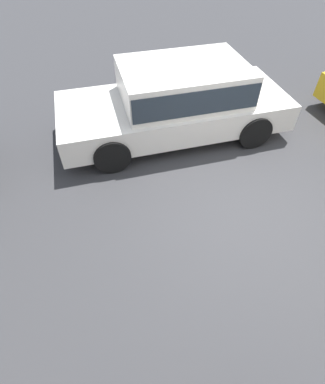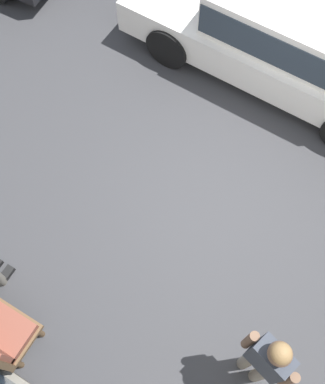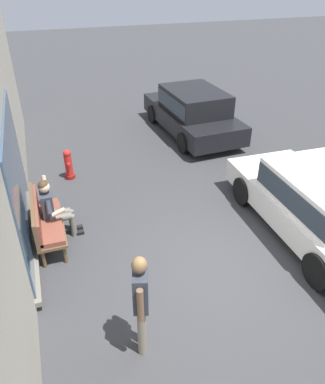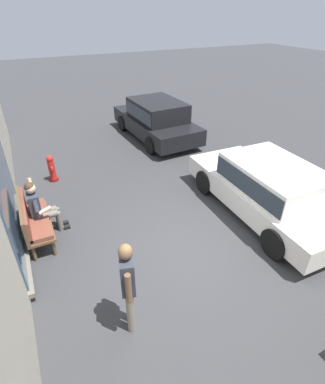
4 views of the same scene
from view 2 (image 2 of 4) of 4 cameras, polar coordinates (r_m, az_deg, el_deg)
ground_plane at (r=6.30m, az=8.08°, el=-0.96°), size 60.00×60.00×0.00m
parked_car_mid at (r=7.06m, az=15.27°, el=18.31°), size 4.45×1.97×1.39m
pedestrian_standing at (r=4.81m, az=12.17°, el=-18.97°), size 0.53×0.29×1.73m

